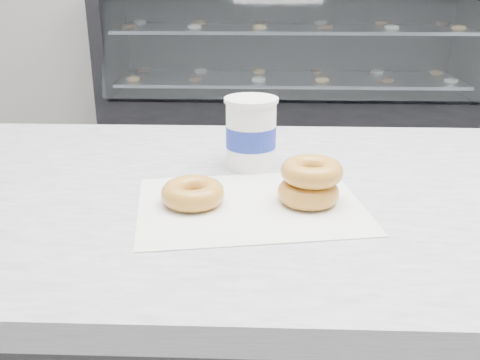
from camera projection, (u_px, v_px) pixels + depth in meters
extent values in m
cube|color=silver|center=(373.00, 200.00, 0.89)|extent=(3.06, 0.76, 0.04)
cube|color=black|center=(288.00, 128.00, 3.64)|extent=(2.40, 0.70, 0.50)
cube|color=black|center=(288.00, 28.00, 3.71)|extent=(2.40, 0.06, 0.75)
cube|color=black|center=(111.00, 32.00, 3.45)|extent=(0.08, 0.70, 0.75)
cube|color=black|center=(475.00, 34.00, 3.37)|extent=(0.08, 0.70, 0.75)
cube|color=white|center=(293.00, 39.00, 3.12)|extent=(2.28, 0.16, 0.70)
cube|color=silver|center=(289.00, 79.00, 3.52)|extent=(2.20, 0.55, 0.02)
cube|color=silver|center=(291.00, 29.00, 3.40)|extent=(2.20, 0.55, 0.02)
cube|color=white|center=(250.00, 205.00, 0.82)|extent=(0.38, 0.31, 0.00)
torus|color=gold|center=(193.00, 193.00, 0.82)|extent=(0.10, 0.10, 0.03)
torus|color=gold|center=(308.00, 192.00, 0.82)|extent=(0.10, 0.10, 0.03)
torus|color=gold|center=(312.00, 171.00, 0.81)|extent=(0.13, 0.13, 0.03)
cylinder|color=white|center=(251.00, 133.00, 0.96)|extent=(0.10, 0.10, 0.13)
cylinder|color=white|center=(251.00, 100.00, 0.94)|extent=(0.10, 0.10, 0.01)
cylinder|color=#1B2E97|center=(251.00, 136.00, 0.96)|extent=(0.10, 0.10, 0.04)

